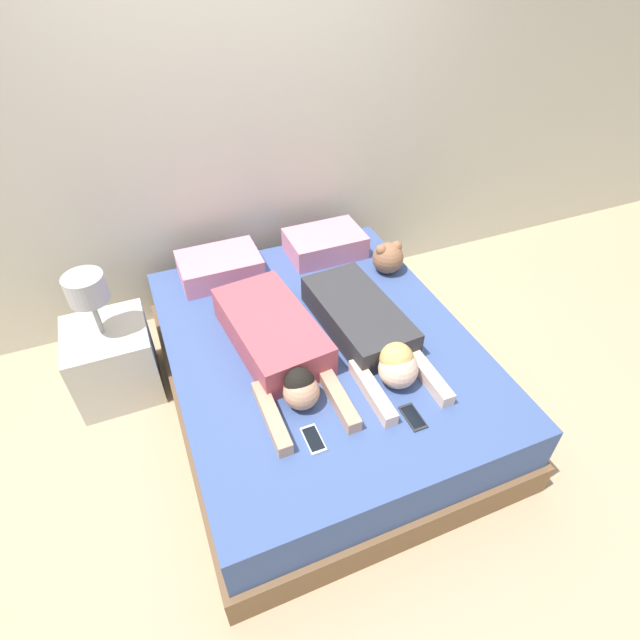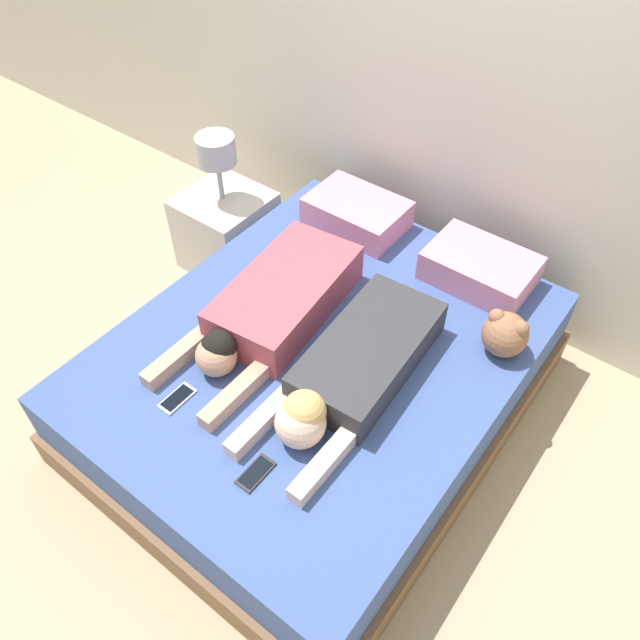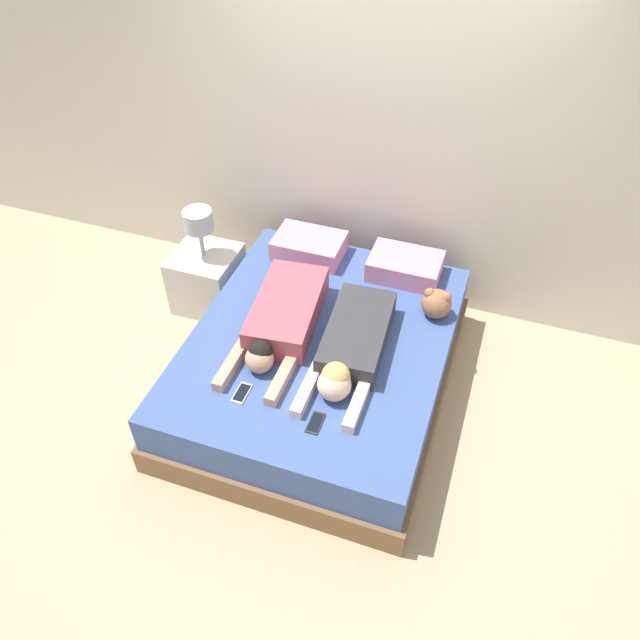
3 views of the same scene
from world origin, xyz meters
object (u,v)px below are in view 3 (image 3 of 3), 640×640
(pillow_head_right, at_px, (405,266))
(cell_phone_right, at_px, (315,423))
(nightstand, at_px, (207,275))
(person_left, at_px, (282,319))
(pillow_head_left, at_px, (309,246))
(bed, at_px, (320,362))
(plush_toy, at_px, (436,303))
(cell_phone_left, at_px, (242,393))
(person_right, at_px, (351,347))

(pillow_head_right, height_order, cell_phone_right, pillow_head_right)
(pillow_head_right, height_order, nightstand, nightstand)
(cell_phone_right, bearing_deg, person_left, 125.02)
(pillow_head_left, bearing_deg, nightstand, -161.43)
(bed, height_order, person_left, person_left)
(pillow_head_right, height_order, plush_toy, plush_toy)
(cell_phone_left, height_order, plush_toy, plush_toy)
(plush_toy, bearing_deg, pillow_head_left, 161.15)
(plush_toy, height_order, nightstand, nightstand)
(bed, distance_m, person_left, 0.43)
(person_right, bearing_deg, nightstand, 154.45)
(cell_phone_right, bearing_deg, plush_toy, 67.90)
(bed, relative_size, pillow_head_right, 4.10)
(person_left, distance_m, cell_phone_right, 0.81)
(pillow_head_left, bearing_deg, pillow_head_right, 0.00)
(pillow_head_left, relative_size, plush_toy, 2.39)
(cell_phone_left, xyz_separation_m, plush_toy, (0.94, 1.06, 0.10))
(pillow_head_left, height_order, plush_toy, plush_toy)
(nightstand, bearing_deg, plush_toy, -3.07)
(pillow_head_right, height_order, person_right, person_right)
(person_right, height_order, plush_toy, person_right)
(nightstand, bearing_deg, cell_phone_right, -42.49)
(person_right, relative_size, nightstand, 1.26)
(bed, xyz_separation_m, nightstand, (-1.13, 0.55, 0.04))
(pillow_head_left, height_order, person_right, person_right)
(nightstand, bearing_deg, person_right, -25.55)
(pillow_head_left, bearing_deg, plush_toy, -18.85)
(pillow_head_left, distance_m, cell_phone_right, 1.58)
(person_left, height_order, cell_phone_left, person_left)
(pillow_head_left, relative_size, cell_phone_left, 3.21)
(pillow_head_right, relative_size, person_right, 0.47)
(nightstand, bearing_deg, person_left, -32.82)
(cell_phone_right, xyz_separation_m, nightstand, (-1.33, 1.22, -0.22))
(bed, distance_m, person_right, 0.43)
(pillow_head_right, distance_m, person_left, 1.03)
(pillow_head_left, bearing_deg, bed, -65.55)
(bed, xyz_separation_m, pillow_head_left, (-0.37, 0.81, 0.33))
(plush_toy, xyz_separation_m, nightstand, (-1.79, 0.10, -0.32))
(pillow_head_right, relative_size, plush_toy, 2.39)
(person_left, height_order, person_right, person_right)
(pillow_head_right, relative_size, cell_phone_right, 3.21)
(plush_toy, bearing_deg, nightstand, 176.93)
(cell_phone_right, height_order, nightstand, nightstand)
(person_left, height_order, nightstand, nightstand)
(person_left, distance_m, plush_toy, 1.03)
(bed, bearing_deg, cell_phone_right, -72.92)
(pillow_head_right, xyz_separation_m, cell_phone_left, (-0.65, -1.41, -0.07))
(pillow_head_right, bearing_deg, cell_phone_left, -114.64)
(pillow_head_right, bearing_deg, pillow_head_left, 180.00)
(person_right, relative_size, plush_toy, 5.12)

